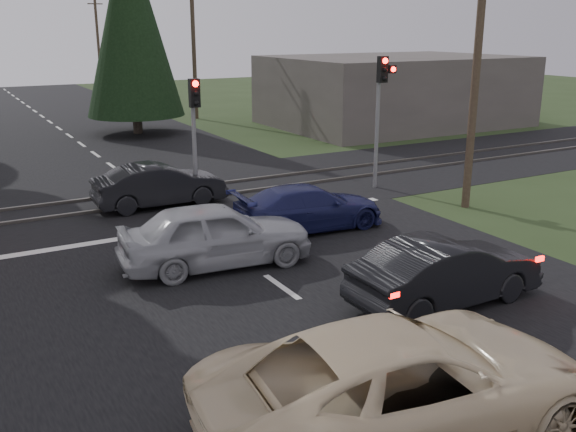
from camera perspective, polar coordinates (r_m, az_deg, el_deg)
ground at (r=12.34m, az=6.26°, el=-11.04°), size 120.00×120.00×0.00m
road at (r=20.72m, az=-9.87°, el=0.35°), size 14.00×100.00×0.01m
rail_corridor at (r=22.55m, az=-11.58°, el=1.58°), size 120.00×8.00×0.01m
stop_line at (r=19.09m, az=-8.05°, el=-0.95°), size 13.00×0.35×0.00m
rail_near at (r=21.81m, az=-10.94°, el=1.22°), size 120.00×0.12×0.10m
rail_far at (r=23.29m, az=-12.20°, el=2.12°), size 120.00×0.12×0.10m
traffic_signal_right at (r=23.18m, az=8.31°, el=10.47°), size 0.68×0.48×4.70m
traffic_signal_center at (r=21.10m, az=-8.29°, el=8.49°), size 0.32×0.48×4.10m
utility_pole_near at (r=21.10m, az=16.47°, el=13.25°), size 1.80×0.26×9.00m
utility_pole_mid at (r=41.64m, az=-8.40°, el=15.02°), size 1.80×0.26×9.00m
utility_pole_far at (r=65.59m, az=-16.56°, el=15.02°), size 1.80×0.26×9.00m
conifer_tree at (r=36.25m, az=-13.81°, el=16.54°), size 5.20×5.20×11.00m
building_right at (r=39.54m, az=9.37°, el=10.95°), size 14.00×10.00×4.00m
cream_coupe at (r=9.55m, az=10.20°, el=-14.32°), size 6.24×3.34×1.67m
dark_hatchback at (r=13.96m, az=13.83°, el=-4.85°), size 4.38×1.60×1.43m
silver_car at (r=15.76m, az=-6.45°, el=-1.66°), size 4.87×2.36×1.60m
blue_sedan at (r=18.53m, az=1.84°, el=0.75°), size 4.59×2.03×1.31m
dark_car_far at (r=21.38m, az=-11.34°, el=2.70°), size 4.27×1.55×1.40m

